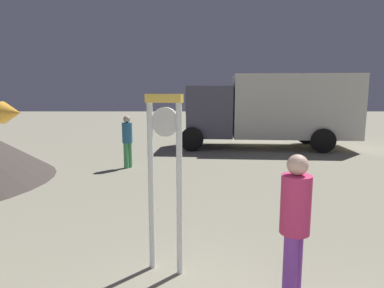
# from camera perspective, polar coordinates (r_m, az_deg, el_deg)

# --- Properties ---
(standing_clock) EXTENTS (0.45, 0.24, 2.16)m
(standing_clock) POSITION_cam_1_polar(r_m,az_deg,el_deg) (3.88, -4.68, -4.06)
(standing_clock) COLOR white
(standing_clock) RESTS_ON ground_plane
(person_near_clock) EXTENTS (0.30, 0.30, 1.57)m
(person_near_clock) POSITION_cam_1_polar(r_m,az_deg,el_deg) (3.55, 17.59, -12.85)
(person_near_clock) COLOR purple
(person_near_clock) RESTS_ON ground_plane
(person_distant) EXTENTS (0.30, 0.30, 1.54)m
(person_distant) POSITION_cam_1_polar(r_m,az_deg,el_deg) (9.73, -11.14, 0.88)
(person_distant) COLOR #459859
(person_distant) RESTS_ON ground_plane
(box_truck_near) EXTENTS (6.99, 2.96, 2.91)m
(box_truck_near) POSITION_cam_1_polar(r_m,az_deg,el_deg) (13.63, 14.10, 6.11)
(box_truck_near) COLOR beige
(box_truck_near) RESTS_ON ground_plane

